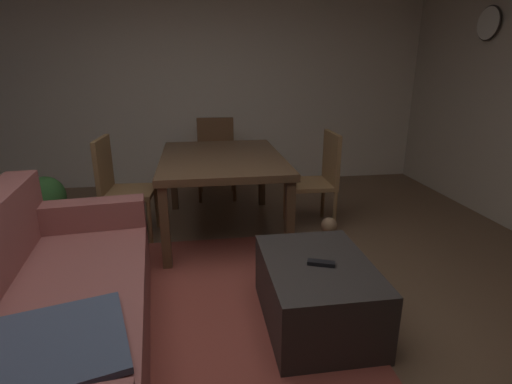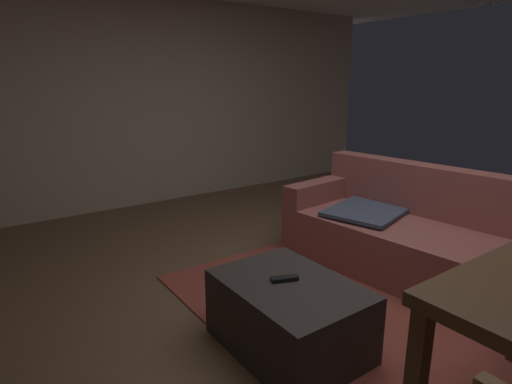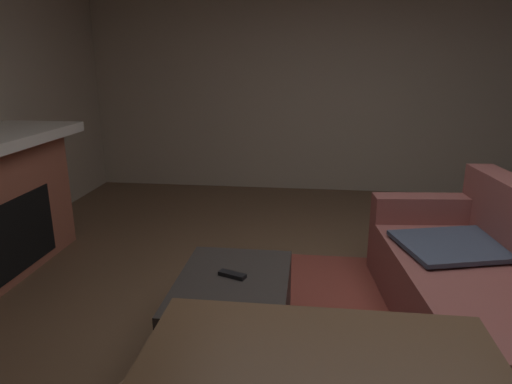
# 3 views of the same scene
# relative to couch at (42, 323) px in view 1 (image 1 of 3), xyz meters

# --- Properties ---
(floor) EXTENTS (8.05, 8.05, 0.00)m
(floor) POSITION_rel_couch_xyz_m (0.12, -0.72, -0.31)
(floor) COLOR brown
(wall_right_window_side) EXTENTS (0.12, 6.69, 2.54)m
(wall_right_window_side) POSITION_rel_couch_xyz_m (3.47, -0.72, 0.96)
(wall_right_window_side) COLOR beige
(wall_right_window_side) RESTS_ON ground
(area_rug) EXTENTS (2.60, 2.00, 0.01)m
(area_rug) POSITION_rel_couch_xyz_m (0.20, -0.77, -0.30)
(area_rug) COLOR brown
(area_rug) RESTS_ON ground
(couch) EXTENTS (2.13, 1.09, 0.85)m
(couch) POSITION_rel_couch_xyz_m (0.00, 0.00, 0.00)
(couch) COLOR #8C4C47
(couch) RESTS_ON ground
(ottoman_coffee_table) EXTENTS (0.87, 0.62, 0.42)m
(ottoman_coffee_table) POSITION_rel_couch_xyz_m (0.20, -1.49, -0.10)
(ottoman_coffee_table) COLOR #2D2826
(ottoman_coffee_table) RESTS_ON ground
(tv_remote) EXTENTS (0.10, 0.17, 0.02)m
(tv_remote) POSITION_rel_couch_xyz_m (0.16, -1.50, 0.13)
(tv_remote) COLOR black
(tv_remote) RESTS_ON ottoman_coffee_table
(dining_table) EXTENTS (1.49, 1.10, 0.74)m
(dining_table) POSITION_rel_couch_xyz_m (1.73, -1.03, 0.36)
(dining_table) COLOR #513823
(dining_table) RESTS_ON ground
(dining_chair_east) EXTENTS (0.46, 0.46, 0.93)m
(dining_chair_east) POSITION_rel_couch_xyz_m (2.87, -1.03, 0.22)
(dining_chair_east) COLOR brown
(dining_chair_east) RESTS_ON ground
(dining_chair_south) EXTENTS (0.45, 0.45, 0.93)m
(dining_chair_south) POSITION_rel_couch_xyz_m (1.73, -1.97, 0.22)
(dining_chair_south) COLOR brown
(dining_chair_south) RESTS_ON ground
(dining_chair_north) EXTENTS (0.47, 0.47, 0.93)m
(dining_chair_north) POSITION_rel_couch_xyz_m (1.73, -0.09, 0.22)
(dining_chair_north) COLOR brown
(dining_chair_north) RESTS_ON ground
(potted_plant) EXTENTS (0.37, 0.37, 0.50)m
(potted_plant) POSITION_rel_couch_xyz_m (2.10, 0.68, -0.03)
(potted_plant) COLOR #474C51
(potted_plant) RESTS_ON ground
(small_dog) EXTENTS (0.52, 0.24, 0.26)m
(small_dog) POSITION_rel_couch_xyz_m (0.96, -1.86, -0.15)
(small_dog) COLOR #8C6B4C
(small_dog) RESTS_ON ground
(wall_clock) EXTENTS (0.34, 0.03, 0.34)m
(wall_clock) POSITION_rel_couch_xyz_m (2.07, -3.77, 1.63)
(wall_clock) COLOR silver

